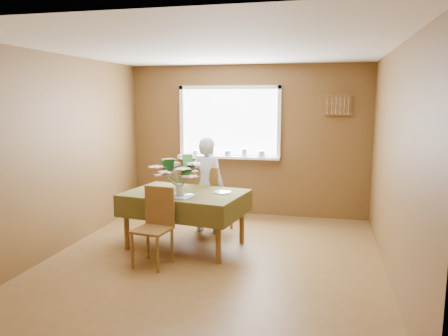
% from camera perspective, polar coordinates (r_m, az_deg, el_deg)
% --- Properties ---
extents(floor, '(4.50, 4.50, 0.00)m').
position_cam_1_polar(floor, '(5.43, -1.35, -11.90)').
color(floor, brown).
rests_on(floor, ground).
extents(ceiling, '(4.50, 4.50, 0.00)m').
position_cam_1_polar(ceiling, '(5.11, -1.46, 15.31)').
color(ceiling, white).
rests_on(ceiling, wall_back).
extents(wall_back, '(4.00, 0.00, 4.00)m').
position_cam_1_polar(wall_back, '(7.31, 3.04, 3.58)').
color(wall_back, brown).
rests_on(wall_back, floor).
extents(wall_front, '(4.00, 0.00, 4.00)m').
position_cam_1_polar(wall_front, '(3.03, -12.18, -4.32)').
color(wall_front, brown).
rests_on(wall_front, floor).
extents(wall_left, '(0.00, 4.50, 4.50)m').
position_cam_1_polar(wall_left, '(5.95, -20.41, 1.78)').
color(wall_left, brown).
rests_on(wall_left, floor).
extents(wall_right, '(0.00, 4.50, 4.50)m').
position_cam_1_polar(wall_right, '(5.01, 21.32, 0.49)').
color(wall_right, brown).
rests_on(wall_right, floor).
extents(window_assembly, '(1.72, 0.20, 1.22)m').
position_cam_1_polar(window_assembly, '(7.30, 0.71, 4.40)').
color(window_assembly, white).
rests_on(window_assembly, wall_back).
extents(spoon_rack, '(0.44, 0.05, 0.33)m').
position_cam_1_polar(spoon_rack, '(7.13, 14.69, 8.00)').
color(spoon_rack, brown).
rests_on(spoon_rack, wall_back).
extents(dining_table, '(1.66, 1.26, 0.74)m').
position_cam_1_polar(dining_table, '(5.75, -5.11, -4.01)').
color(dining_table, brown).
rests_on(dining_table, floor).
extents(chair_far, '(0.55, 0.55, 0.97)m').
position_cam_1_polar(chair_far, '(6.44, -1.69, -3.65)').
color(chair_far, brown).
rests_on(chair_far, floor).
extents(chair_near, '(0.45, 0.45, 0.91)m').
position_cam_1_polar(chair_near, '(5.23, -8.94, -7.05)').
color(chair_near, brown).
rests_on(chair_near, floor).
extents(seated_woman, '(0.55, 0.40, 1.40)m').
position_cam_1_polar(seated_woman, '(6.35, -2.22, -2.24)').
color(seated_woman, white).
rests_on(seated_woman, floor).
extents(flower_bouquet, '(0.58, 0.58, 0.49)m').
position_cam_1_polar(flower_bouquet, '(5.49, -5.84, -0.29)').
color(flower_bouquet, white).
rests_on(flower_bouquet, dining_table).
extents(side_plate, '(0.26, 0.26, 0.01)m').
position_cam_1_polar(side_plate, '(5.68, -0.19, -3.18)').
color(side_plate, white).
rests_on(side_plate, dining_table).
extents(table_knife, '(0.10, 0.18, 0.00)m').
position_cam_1_polar(table_knife, '(5.54, -4.69, -3.49)').
color(table_knife, silver).
rests_on(table_knife, dining_table).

